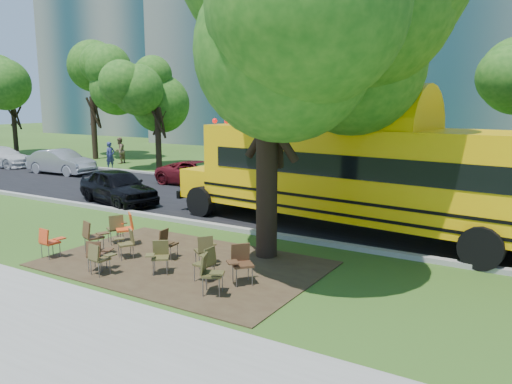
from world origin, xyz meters
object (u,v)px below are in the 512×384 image
Objects in this scene: chair_9 at (126,226)px; chair_11 at (205,248)px; chair_0 at (49,240)px; bg_car_silver at (61,162)px; school_bus at (379,175)px; pedestrian_a at (110,156)px; chair_12 at (241,260)px; bg_car_white at (2,157)px; chair_2 at (97,253)px; chair_4 at (99,256)px; black_car at (118,187)px; chair_6 at (207,260)px; chair_8 at (116,226)px; chair_1 at (92,234)px; chair_7 at (210,270)px; bg_car_red at (198,173)px; main_tree at (267,30)px; pedestrian_b at (120,150)px; chair_3 at (127,241)px; chair_10 at (167,241)px; chair_5 at (159,254)px.

chair_9 is 3.15m from chair_11.
bg_car_silver is (-13.08, 10.49, 0.19)m from chair_0.
pedestrian_a is (-19.03, 6.74, -1.08)m from school_bus.
chair_12 is 26.18m from bg_car_white.
chair_2 is 0.33m from chair_4.
black_car is 2.49× the size of pedestrian_a.
chair_2 is at bearing 107.48° from chair_6.
chair_2 is 0.90× the size of chair_8.
chair_1 is (-6.02, -5.91, -1.34)m from school_bus.
bg_car_red is (-9.04, 11.27, 0.05)m from chair_7.
pedestrian_b is (-18.88, 12.76, -5.00)m from main_tree.
chair_7 is (3.26, 0.22, 0.07)m from chair_2.
main_tree reaches higher than chair_7.
chair_3 is at bearing 32.12° from chair_1.
bg_car_white reaches higher than chair_2.
chair_10 is at bearing -120.05° from bg_car_white.
school_bus is 14.22× the size of chair_9.
chair_7 reaches higher than chair_10.
chair_8 is 0.36m from chair_9.
black_car reaches higher than chair_3.
chair_0 is 5.47m from chair_12.
bg_car_silver is at bearing -67.98° from chair_5.
main_tree reaches higher than chair_9.
main_tree is 6.00m from chair_10.
pedestrian_b is (-15.81, 14.83, 0.38)m from chair_3.
chair_1 is 1.18× the size of chair_4.
chair_0 is at bearing 27.02° from pedestrian_b.
chair_9 is at bearing -54.22° from chair_8.
chair_1 is at bearing 119.88° from chair_9.
chair_9 is 0.23× the size of black_car.
chair_2 is 2.43m from chair_8.
chair_5 is at bearing -112.98° from school_bus.
pedestrian_a is at bearing 78.35° from chair_8.
pedestrian_b is at bearing 153.72° from chair_1.
chair_10 is at bearing -144.73° from chair_7.
chair_9 is 1.23× the size of chair_10.
chair_5 is 0.97× the size of chair_11.
chair_10 is 0.19× the size of black_car.
chair_9 is at bearing 96.85° from chair_2.
school_bus is 8.54m from chair_1.
chair_7 is 0.94× the size of chair_9.
chair_0 is 3.36m from chair_5.
main_tree is 13.11m from bg_car_red.
chair_12 reaches higher than chair_5.
chair_7 is at bearing 31.02° from chair_12.
black_car reaches higher than chair_2.
black_car reaches higher than chair_8.
chair_2 is 1.01× the size of chair_4.
bg_car_white is (-24.19, 10.44, 0.09)m from chair_7.
chair_7 is (2.98, 0.41, 0.07)m from chair_4.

